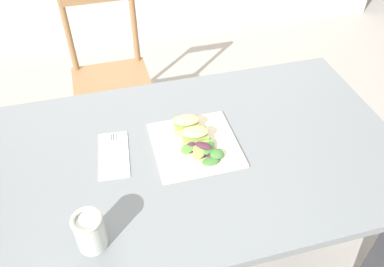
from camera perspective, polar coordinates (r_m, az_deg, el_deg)
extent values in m
plane|color=gray|center=(1.89, 0.33, -16.63)|extent=(8.69, 8.69, 0.00)
cube|color=slate|center=(1.26, -0.18, -3.30)|extent=(1.39, 0.81, 0.03)
cube|color=#2D2D33|center=(1.62, 26.30, -16.30)|extent=(0.07, 0.07, 0.71)
cube|color=#2D2D33|center=(1.79, -23.13, -7.45)|extent=(0.07, 0.07, 0.71)
cube|color=#2D2D33|center=(1.93, 15.41, -0.32)|extent=(0.07, 0.07, 0.71)
cylinder|color=#8E6642|center=(2.10, -14.83, -1.25)|extent=(0.03, 0.03, 0.43)
cylinder|color=#8E6642|center=(2.11, -5.73, 0.47)|extent=(0.03, 0.03, 0.43)
cylinder|color=#8E6642|center=(2.36, -15.52, 4.31)|extent=(0.03, 0.03, 0.43)
cylinder|color=#8E6642|center=(2.37, -7.39, 5.83)|extent=(0.03, 0.03, 0.43)
cube|color=#8E6642|center=(2.09, -11.70, 7.19)|extent=(0.41, 0.41, 0.02)
cylinder|color=#8E6642|center=(2.13, -17.79, 13.80)|extent=(0.03, 0.03, 0.42)
cylinder|color=#8E6642|center=(2.14, -8.53, 15.50)|extent=(0.03, 0.03, 0.42)
cube|color=beige|center=(1.27, 0.47, -1.69)|extent=(0.27, 0.27, 0.01)
cube|color=#DBB270|center=(1.26, 0.48, -0.86)|extent=(0.09, 0.06, 0.02)
cube|color=#84A84C|center=(1.25, 0.45, -0.15)|extent=(0.09, 0.07, 0.01)
ellipsoid|color=#DBB270|center=(1.24, 0.49, 0.24)|extent=(0.09, 0.06, 0.02)
cube|color=#DBB270|center=(1.30, -0.78, 0.90)|extent=(0.09, 0.06, 0.02)
cube|color=#84A84C|center=(1.30, -0.82, 1.60)|extent=(0.09, 0.07, 0.01)
ellipsoid|color=#DBB270|center=(1.28, -0.79, 2.00)|extent=(0.09, 0.06, 0.02)
ellipsoid|color=#6B9E47|center=(1.24, 1.20, -2.21)|extent=(0.05, 0.05, 0.01)
ellipsoid|color=#3D7033|center=(1.21, 3.67, -3.03)|extent=(0.05, 0.05, 0.02)
ellipsoid|color=#84A84C|center=(1.22, 1.15, -2.29)|extent=(0.04, 0.06, 0.01)
ellipsoid|color=#4C2338|center=(1.24, -0.08, -1.66)|extent=(0.05, 0.04, 0.02)
ellipsoid|color=#84A84C|center=(1.22, 1.21, -2.20)|extent=(0.06, 0.06, 0.01)
ellipsoid|color=#518438|center=(1.22, -0.71, -2.27)|extent=(0.06, 0.06, 0.01)
ellipsoid|color=#6B9E47|center=(1.25, 2.38, -1.32)|extent=(0.04, 0.04, 0.01)
ellipsoid|color=#3D7033|center=(1.22, 2.44, -2.14)|extent=(0.06, 0.07, 0.01)
ellipsoid|color=#84A84C|center=(1.20, 1.06, -2.99)|extent=(0.06, 0.06, 0.01)
ellipsoid|color=#3D7033|center=(1.25, 1.75, -0.92)|extent=(0.05, 0.05, 0.01)
ellipsoid|color=#84A84C|center=(1.25, 1.04, -0.89)|extent=(0.05, 0.05, 0.02)
ellipsoid|color=#4C2338|center=(1.22, 1.75, -1.78)|extent=(0.06, 0.05, 0.01)
ellipsoid|color=#6B9E47|center=(1.24, -0.38, -1.63)|extent=(0.06, 0.06, 0.01)
ellipsoid|color=#4C2338|center=(1.21, 3.11, -3.34)|extent=(0.06, 0.06, 0.01)
ellipsoid|color=#518438|center=(1.22, 3.73, -3.09)|extent=(0.05, 0.06, 0.01)
ellipsoid|color=#3D7033|center=(1.20, 2.77, -4.11)|extent=(0.06, 0.03, 0.01)
cube|color=silver|center=(1.26, -11.50, -3.08)|extent=(0.11, 0.21, 0.00)
cube|color=silver|center=(1.25, -11.53, -3.70)|extent=(0.03, 0.14, 0.00)
cube|color=silver|center=(1.31, -11.49, -0.78)|extent=(0.03, 0.05, 0.00)
cube|color=#38383D|center=(1.31, -11.16, -0.48)|extent=(0.01, 0.03, 0.00)
cube|color=#38383D|center=(1.31, -11.50, -0.51)|extent=(0.01, 0.03, 0.00)
cube|color=#38383D|center=(1.32, -11.85, -0.55)|extent=(0.01, 0.03, 0.00)
cylinder|color=#995623|center=(1.04, -14.66, -14.30)|extent=(0.07, 0.07, 0.08)
cylinder|color=silver|center=(1.03, -14.76, -13.99)|extent=(0.08, 0.08, 0.10)
torus|color=#B7B29E|center=(0.99, -15.34, -12.19)|extent=(0.08, 0.08, 0.01)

